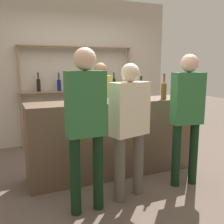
{
  "coord_description": "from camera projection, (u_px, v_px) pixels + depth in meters",
  "views": [
    {
      "loc": [
        -1.37,
        -3.25,
        1.53
      ],
      "look_at": [
        0.0,
        0.0,
        0.89
      ],
      "focal_mm": 42.0,
      "sensor_mm": 36.0,
      "label": 1
    }
  ],
  "objects": [
    {
      "name": "customer_right",
      "position": [
        187.0,
        109.0,
        3.23
      ],
      "size": [
        0.41,
        0.22,
        1.65
      ],
      "rotation": [
        0.0,
        0.0,
        1.44
      ],
      "color": "black",
      "rests_on": "ground_plane"
    },
    {
      "name": "customer_left",
      "position": [
        86.0,
        117.0,
        2.6
      ],
      "size": [
        0.4,
        0.22,
        1.69
      ],
      "rotation": [
        0.0,
        0.0,
        1.61
      ],
      "color": "black",
      "rests_on": "ground_plane"
    },
    {
      "name": "back_shelf",
      "position": [
        78.0,
        80.0,
        5.05
      ],
      "size": [
        2.2,
        0.18,
        1.87
      ],
      "color": "#897056",
      "rests_on": "ground_plane"
    },
    {
      "name": "server_behind_counter",
      "position": [
        101.0,
        102.0,
        4.26
      ],
      "size": [
        0.41,
        0.29,
        1.56
      ],
      "rotation": [
        0.0,
        0.0,
        -1.22
      ],
      "color": "brown",
      "rests_on": "ground_plane"
    },
    {
      "name": "counter_bottle_2",
      "position": [
        141.0,
        90.0,
        3.55
      ],
      "size": [
        0.08,
        0.08,
        0.35
      ],
      "color": "black",
      "rests_on": "bar_counter"
    },
    {
      "name": "ground_plane",
      "position": [
        112.0,
        173.0,
        3.75
      ],
      "size": [
        16.0,
        16.0,
        0.0
      ],
      "primitive_type": "plane",
      "color": "brown"
    },
    {
      "name": "counter_bottle_3",
      "position": [
        123.0,
        90.0,
        3.52
      ],
      "size": [
        0.08,
        0.08,
        0.37
      ],
      "color": "silver",
      "rests_on": "bar_counter"
    },
    {
      "name": "counter_bottle_0",
      "position": [
        164.0,
        90.0,
        3.69
      ],
      "size": [
        0.08,
        0.08,
        0.36
      ],
      "color": "brown",
      "rests_on": "bar_counter"
    },
    {
      "name": "customer_center",
      "position": [
        130.0,
        122.0,
        2.92
      ],
      "size": [
        0.48,
        0.31,
        1.54
      ],
      "rotation": [
        0.0,
        0.0,
        1.84
      ],
      "color": "#575347",
      "rests_on": "ground_plane"
    },
    {
      "name": "bar_counter",
      "position": [
        112.0,
        138.0,
        3.65
      ],
      "size": [
        2.29,
        0.53,
        1.04
      ],
      "primitive_type": "cube",
      "color": "brown",
      "rests_on": "ground_plane"
    },
    {
      "name": "cork_jar",
      "position": [
        145.0,
        93.0,
        3.88
      ],
      "size": [
        0.12,
        0.12,
        0.15
      ],
      "color": "silver",
      "rests_on": "bar_counter"
    },
    {
      "name": "back_wall",
      "position": [
        76.0,
        71.0,
        5.19
      ],
      "size": [
        3.89,
        0.12,
        2.8
      ],
      "primitive_type": "cube",
      "color": "#B2A899",
      "rests_on": "ground_plane"
    },
    {
      "name": "counter_bottle_1",
      "position": [
        86.0,
        93.0,
        3.33
      ],
      "size": [
        0.09,
        0.09,
        0.34
      ],
      "color": "#0F1956",
      "rests_on": "bar_counter"
    },
    {
      "name": "wine_glass",
      "position": [
        103.0,
        92.0,
        3.58
      ],
      "size": [
        0.08,
        0.08,
        0.16
      ],
      "color": "silver",
      "rests_on": "bar_counter"
    }
  ]
}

